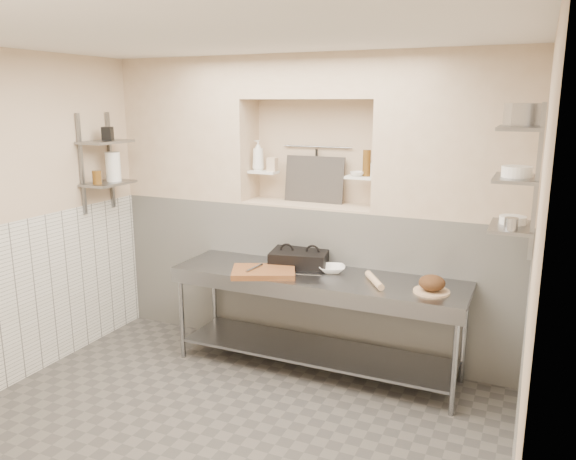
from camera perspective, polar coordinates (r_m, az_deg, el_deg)
The scene contains 48 objects.
floor at distance 4.47m, azimuth -6.82°, elevation -20.08°, with size 4.00×3.90×0.10m, color #4E4A45.
ceiling at distance 3.78m, azimuth -8.07°, elevation 19.95°, with size 4.00×3.90×0.10m, color silver.
wall_left at distance 5.23m, azimuth -26.96°, elevation 0.71°, with size 0.10×3.90×2.80m, color #CAB294.
wall_right at distance 3.34m, azimuth 24.37°, elevation -5.32°, with size 0.10×3.90×2.80m, color #CAB294.
wall_back at distance 5.64m, azimuth 3.23°, elevation 2.91°, with size 4.00×0.10×2.80m, color #CAB294.
backwall_lower at distance 5.58m, azimuth 2.21°, elevation -4.59°, with size 4.00×0.40×1.40m, color silver.
alcove_sill at distance 5.41m, azimuth 2.28°, elevation 2.60°, with size 1.30×0.40×0.02m, color #CAB294.
backwall_pillar_left at distance 5.95m, azimuth -9.78°, elevation 10.06°, with size 1.35×0.40×1.40m, color #CAB294.
backwall_pillar_right at distance 4.99m, azimuth 16.80°, elevation 9.18°, with size 1.35×0.40×1.40m, color #CAB294.
backwall_header at distance 5.33m, azimuth 2.40°, elevation 15.30°, with size 1.30×0.40×0.40m, color #CAB294.
wainscot_left at distance 5.36m, azimuth -25.79°, elevation -6.67°, with size 0.02×3.90×1.40m, color silver.
wainscot_right at distance 3.61m, azimuth 22.31°, elevation -15.86°, with size 0.02×3.90×1.40m, color silver.
alcove_shelf_left at distance 5.57m, azimuth -2.50°, elevation 5.91°, with size 0.28×0.16×0.03m, color white.
alcove_shelf_right at distance 5.20m, azimuth 7.45°, elevation 5.32°, with size 0.28×0.16×0.03m, color white.
utensil_rail at distance 5.50m, azimuth 3.00°, elevation 8.44°, with size 0.02×0.02×0.70m, color gray.
hanging_steel at distance 5.49m, azimuth 2.90°, elevation 6.65°, with size 0.02×0.02×0.30m, color black.
splash_panel at distance 5.47m, azimuth 2.69°, elevation 5.14°, with size 0.60×0.02×0.45m, color #383330.
shelf_rail_left_a at distance 5.97m, azimuth -17.59°, elevation 6.77°, with size 0.03×0.03×0.95m, color slate.
shelf_rail_left_b at distance 5.68m, azimuth -20.26°, elevation 6.29°, with size 0.03×0.03×0.95m, color slate.
wall_shelf_left_lower at distance 5.76m, azimuth -17.76°, elevation 4.54°, with size 0.30×0.50×0.03m, color slate.
wall_shelf_left_upper at distance 5.72m, azimuth -18.03°, elevation 8.50°, with size 0.30×0.50×0.03m, color slate.
shelf_rail_right_a at distance 4.47m, azimuth 24.02°, elevation 5.02°, with size 0.03×0.03×1.05m, color slate.
shelf_rail_right_b at distance 4.08m, azimuth 23.96°, elevation 4.36°, with size 0.03×0.03×1.05m, color slate.
wall_shelf_right_lower at distance 4.34m, azimuth 21.79°, elevation 0.29°, with size 0.30×0.50×0.03m, color slate.
wall_shelf_right_mid at distance 4.28m, azimuth 22.18°, elevation 4.87°, with size 0.30×0.50×0.03m, color slate.
wall_shelf_right_upper at distance 4.25m, azimuth 22.58°, elevation 9.54°, with size 0.30×0.50×0.03m, color slate.
prep_table at distance 5.00m, azimuth 2.86°, elevation -7.41°, with size 2.60×0.70×0.90m.
panini_press at distance 5.17m, azimuth 1.18°, elevation -2.89°, with size 0.57×0.46×0.14m.
cutting_board at distance 4.92m, azimuth -2.49°, elevation -4.26°, with size 0.54×0.38×0.05m, color brown.
knife_blade at distance 4.77m, azimuth 2.09°, elevation -4.55°, with size 0.23×0.03×0.01m, color gray.
tongs at distance 4.93m, azimuth -3.44°, elevation -3.86°, with size 0.02×0.02×0.25m, color gray.
mixing_bowl at distance 5.00m, azimuth 4.48°, elevation -3.97°, with size 0.24×0.24×0.06m, color white.
rolling_pin at distance 4.73m, azimuth 8.77°, elevation -5.08°, with size 0.06×0.06×0.38m, color #DCAF81.
bread_board at distance 4.62m, azimuth 14.37°, elevation -6.06°, with size 0.29×0.29×0.02m, color #DCAF81.
bread_loaf at distance 4.60m, azimuth 14.42°, elevation -5.22°, with size 0.21×0.21×0.13m, color #4C2D19.
bottle_soap at distance 5.58m, azimuth -3.05°, elevation 7.59°, with size 0.11×0.12×0.30m, color white.
jar_alcove at distance 5.53m, azimuth -1.59°, elevation 6.68°, with size 0.09×0.09×0.13m, color #CAB294.
bowl_alcove at distance 5.20m, azimuth 7.05°, elevation 5.69°, with size 0.13×0.13×0.04m, color white.
condiment_a at distance 5.17m, azimuth 8.03°, elevation 6.74°, with size 0.07×0.07×0.24m, color #593912.
condiment_b at distance 5.19m, azimuth 7.92°, elevation 6.75°, with size 0.06×0.06×0.24m, color #593912.
condiment_c at distance 5.21m, azimuth 8.48°, elevation 6.11°, with size 0.07×0.07×0.12m, color white.
jug_left at distance 5.80m, azimuth -17.34°, elevation 6.16°, with size 0.14×0.14×0.28m, color white.
jar_left at distance 5.64m, azimuth -18.83°, elevation 5.08°, with size 0.09×0.09×0.13m, color #593912.
box_left_upper at distance 5.74m, azimuth -17.86°, elevation 9.30°, with size 0.09×0.09×0.13m, color black.
bowl_right at distance 4.38m, azimuth 21.87°, elevation 0.95°, with size 0.19×0.19×0.06m, color white.
canister_right at distance 4.14m, azimuth 21.73°, elevation 0.55°, with size 0.09×0.09×0.09m, color gray.
bowl_right_mid at distance 4.25m, azimuth 22.23°, elevation 5.51°, with size 0.21×0.21×0.08m, color white.
basket_right at distance 4.29m, azimuth 22.71°, elevation 10.77°, with size 0.20×0.25×0.16m, color gray.
Camera 1 is at (1.97, -3.19, 2.38)m, focal length 35.00 mm.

